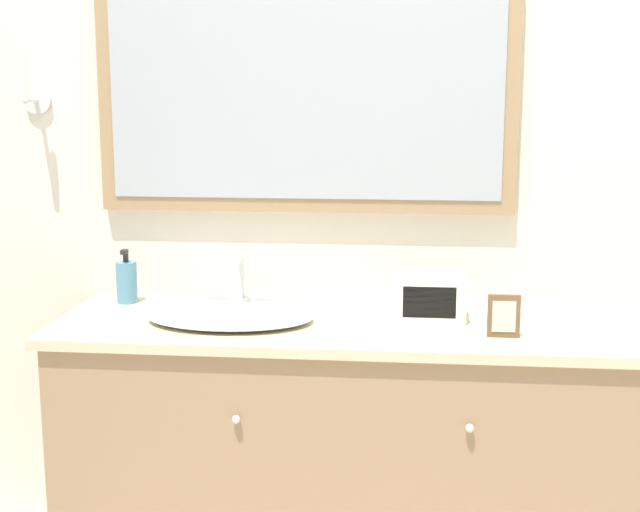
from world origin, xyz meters
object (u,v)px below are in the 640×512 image
sink_basin (230,315)px  soap_bottle (127,281)px  picture_frame (504,316)px  appliance_box (429,297)px

sink_basin → soap_bottle: size_ratio=2.82×
picture_frame → sink_basin: bearing=173.1°
picture_frame → appliance_box: bearing=140.0°
appliance_box → soap_bottle: bearing=172.8°
soap_bottle → picture_frame: bearing=-14.0°
soap_bottle → appliance_box: bearing=-7.2°
soap_bottle → appliance_box: (0.98, -0.12, -0.00)m
soap_bottle → picture_frame: 1.22m
sink_basin → soap_bottle: (-0.38, 0.20, 0.05)m
sink_basin → picture_frame: (0.80, -0.10, 0.04)m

